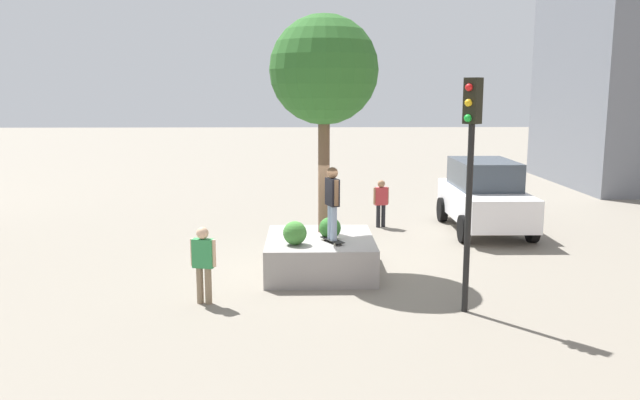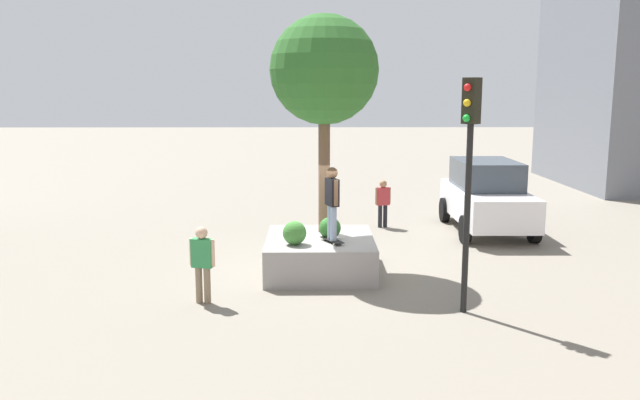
{
  "view_description": "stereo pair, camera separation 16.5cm",
  "coord_description": "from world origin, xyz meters",
  "px_view_note": "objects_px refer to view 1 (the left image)",
  "views": [
    {
      "loc": [
        14.93,
        -0.45,
        4.28
      ],
      "look_at": [
        0.19,
        -0.11,
        1.74
      ],
      "focal_mm": 35.85,
      "sensor_mm": 36.0,
      "label": 1
    },
    {
      "loc": [
        14.93,
        -0.29,
        4.28
      ],
      "look_at": [
        0.19,
        -0.11,
        1.74
      ],
      "focal_mm": 35.85,
      "sensor_mm": 36.0,
      "label": 2
    }
  ],
  "objects_px": {
    "police_car": "(484,195)",
    "skateboard": "(332,240)",
    "pedestrian_crossing": "(381,200)",
    "plaza_tree": "(324,71)",
    "skateboarder": "(332,198)",
    "bystander_watching": "(203,260)",
    "traffic_light_corner": "(470,155)",
    "planter_ledge": "(320,255)"
  },
  "relations": [
    {
      "from": "police_car",
      "to": "plaza_tree",
      "type": "bearing_deg",
      "value": -52.82
    },
    {
      "from": "plaza_tree",
      "to": "bystander_watching",
      "type": "relative_size",
      "value": 3.28
    },
    {
      "from": "planter_ledge",
      "to": "skateboarder",
      "type": "distance_m",
      "value": 1.57
    },
    {
      "from": "plaza_tree",
      "to": "skateboarder",
      "type": "relative_size",
      "value": 3.13
    },
    {
      "from": "skateboarder",
      "to": "bystander_watching",
      "type": "relative_size",
      "value": 1.05
    },
    {
      "from": "pedestrian_crossing",
      "to": "skateboarder",
      "type": "bearing_deg",
      "value": -17.8
    },
    {
      "from": "pedestrian_crossing",
      "to": "planter_ledge",
      "type": "bearing_deg",
      "value": -22.18
    },
    {
      "from": "traffic_light_corner",
      "to": "bystander_watching",
      "type": "relative_size",
      "value": 2.84
    },
    {
      "from": "planter_ledge",
      "to": "pedestrian_crossing",
      "type": "relative_size",
      "value": 1.88
    },
    {
      "from": "skateboarder",
      "to": "police_car",
      "type": "height_order",
      "value": "skateboarder"
    },
    {
      "from": "planter_ledge",
      "to": "skateboard",
      "type": "height_order",
      "value": "skateboard"
    },
    {
      "from": "skateboarder",
      "to": "traffic_light_corner",
      "type": "distance_m",
      "value": 3.61
    },
    {
      "from": "police_car",
      "to": "pedestrian_crossing",
      "type": "bearing_deg",
      "value": -100.45
    },
    {
      "from": "police_car",
      "to": "skateboard",
      "type": "bearing_deg",
      "value": -44.57
    },
    {
      "from": "police_car",
      "to": "traffic_light_corner",
      "type": "relative_size",
      "value": 1.04
    },
    {
      "from": "skateboard",
      "to": "skateboarder",
      "type": "relative_size",
      "value": 0.48
    },
    {
      "from": "skateboarder",
      "to": "pedestrian_crossing",
      "type": "xyz_separation_m",
      "value": [
        -5.52,
        1.77,
        -1.0
      ]
    },
    {
      "from": "skateboarder",
      "to": "skateboard",
      "type": "bearing_deg",
      "value": 180.0
    },
    {
      "from": "police_car",
      "to": "traffic_light_corner",
      "type": "distance_m",
      "value": 7.9
    },
    {
      "from": "planter_ledge",
      "to": "traffic_light_corner",
      "type": "bearing_deg",
      "value": 44.25
    },
    {
      "from": "skateboarder",
      "to": "traffic_light_corner",
      "type": "bearing_deg",
      "value": 47.15
    },
    {
      "from": "police_car",
      "to": "traffic_light_corner",
      "type": "bearing_deg",
      "value": -18.13
    },
    {
      "from": "skateboarder",
      "to": "bystander_watching",
      "type": "distance_m",
      "value": 3.31
    },
    {
      "from": "plaza_tree",
      "to": "skateboarder",
      "type": "height_order",
      "value": "plaza_tree"
    },
    {
      "from": "planter_ledge",
      "to": "police_car",
      "type": "xyz_separation_m",
      "value": [
        -4.43,
        5.14,
        0.68
      ]
    },
    {
      "from": "plaza_tree",
      "to": "skateboarder",
      "type": "distance_m",
      "value": 3.07
    },
    {
      "from": "skateboard",
      "to": "police_car",
      "type": "relative_size",
      "value": 0.17
    },
    {
      "from": "skateboarder",
      "to": "bystander_watching",
      "type": "height_order",
      "value": "skateboarder"
    },
    {
      "from": "plaza_tree",
      "to": "police_car",
      "type": "relative_size",
      "value": 1.12
    },
    {
      "from": "police_car",
      "to": "planter_ledge",
      "type": "bearing_deg",
      "value": -49.26
    },
    {
      "from": "skateboard",
      "to": "skateboarder",
      "type": "distance_m",
      "value": 0.98
    },
    {
      "from": "skateboard",
      "to": "bystander_watching",
      "type": "bearing_deg",
      "value": -57.25
    },
    {
      "from": "bystander_watching",
      "to": "pedestrian_crossing",
      "type": "bearing_deg",
      "value": 148.47
    },
    {
      "from": "police_car",
      "to": "pedestrian_crossing",
      "type": "height_order",
      "value": "police_car"
    },
    {
      "from": "plaza_tree",
      "to": "police_car",
      "type": "height_order",
      "value": "plaza_tree"
    },
    {
      "from": "plaza_tree",
      "to": "bystander_watching",
      "type": "distance_m",
      "value": 5.38
    },
    {
      "from": "skateboard",
      "to": "traffic_light_corner",
      "type": "height_order",
      "value": "traffic_light_corner"
    },
    {
      "from": "planter_ledge",
      "to": "skateboard",
      "type": "bearing_deg",
      "value": 27.15
    },
    {
      "from": "planter_ledge",
      "to": "traffic_light_corner",
      "type": "height_order",
      "value": "traffic_light_corner"
    },
    {
      "from": "police_car",
      "to": "pedestrian_crossing",
      "type": "relative_size",
      "value": 3.1
    },
    {
      "from": "bystander_watching",
      "to": "plaza_tree",
      "type": "bearing_deg",
      "value": 138.61
    },
    {
      "from": "plaza_tree",
      "to": "pedestrian_crossing",
      "type": "distance_m",
      "value": 6.16
    }
  ]
}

